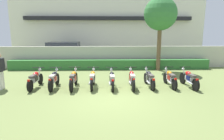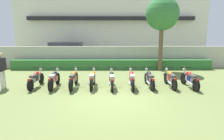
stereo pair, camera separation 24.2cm
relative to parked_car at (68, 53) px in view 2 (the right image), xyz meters
The scene contains 16 objects.
ground 10.44m from the parked_car, 67.95° to the right, with size 60.00×60.00×0.00m, color olive.
building 7.24m from the parked_car, 53.85° to the left, with size 19.47×6.50×7.74m.
compound_wall 4.56m from the parked_car, 31.12° to the right, with size 18.49×0.30×1.66m, color #BCB7A8.
hedge_row 4.99m from the parked_car, 38.06° to the right, with size 14.80×0.70×0.72m, color #337033.
parked_car is the anchor object (origin of this frame).
tree_near_inspector 8.75m from the parked_car, 25.82° to the right, with size 2.28×2.28×5.12m.
motorcycle_in_row_0 7.88m from the parked_car, 89.20° to the right, with size 0.60×1.91×0.94m.
motorcycle_in_row_1 8.07m from the parked_car, 82.48° to the right, with size 0.60×1.83×0.97m.
motorcycle_in_row_2 8.24m from the parked_car, 75.89° to the right, with size 0.60×1.95×0.98m.
motorcycle_in_row_3 8.48m from the parked_car, 69.68° to the right, with size 0.60×1.83×0.97m.
motorcycle_in_row_4 8.92m from the parked_car, 64.13° to the right, with size 0.60×1.88×0.94m.
motorcycle_in_row_5 9.39m from the parked_car, 58.73° to the right, with size 0.60×1.89×0.97m.
motorcycle_in_row_6 9.77m from the parked_car, 53.80° to the right, with size 0.60×1.91×0.94m.
motorcycle_in_row_7 10.42m from the parked_car, 49.04° to the right, with size 0.60×1.84×0.94m.
motorcycle_in_row_8 11.14m from the parked_car, 46.02° to the right, with size 0.60×1.92×0.95m.
inspector_person 8.16m from the parked_car, 100.02° to the right, with size 0.24×0.70×1.75m.
Camera 2 is at (-0.09, -7.36, 2.66)m, focal length 30.22 mm.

